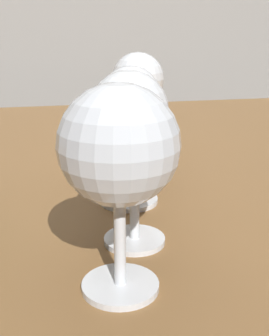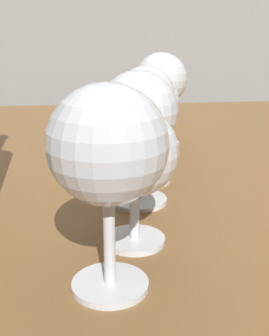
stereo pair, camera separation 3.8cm
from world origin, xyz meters
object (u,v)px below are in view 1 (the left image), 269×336
object	(u,v)px
wine_glass_port	(133,102)
wine_glass_cabernet	(129,113)
wine_glass_pinot	(134,155)
wine_glass_rose	(138,81)
wine_glass_amber	(131,101)
wine_glass_white	(119,150)

from	to	relation	value
wine_glass_port	wine_glass_cabernet	bearing A→B (deg)	-103.53
wine_glass_pinot	wine_glass_rose	size ratio (longest dim) A/B	0.82
wine_glass_amber	wine_glass_rose	bearing A→B (deg)	74.66
wine_glass_white	wine_glass_port	world-z (taller)	wine_glass_white
wine_glass_white	wine_glass_cabernet	size ratio (longest dim) A/B	1.05
wine_glass_white	wine_glass_rose	size ratio (longest dim) A/B	1.02
wine_glass_white	wine_glass_cabernet	world-z (taller)	wine_glass_white
wine_glass_cabernet	wine_glass_white	bearing A→B (deg)	-103.71
wine_glass_white	wine_glass_rose	distance (m)	0.44
wine_glass_cabernet	wine_glass_port	world-z (taller)	wine_glass_cabernet
wine_glass_cabernet	wine_glass_amber	world-z (taller)	wine_glass_cabernet
wine_glass_pinot	wine_glass_rose	world-z (taller)	wine_glass_rose
wine_glass_white	wine_glass_amber	world-z (taller)	wine_glass_white
wine_glass_pinot	wine_glass_port	distance (m)	0.27
wine_glass_white	wine_glass_rose	xyz separation A→B (m)	(0.11, 0.42, -0.00)
wine_glass_white	wine_glass_amber	xyz separation A→B (m)	(0.06, 0.24, -0.01)
wine_glass_port	wine_glass_rose	bearing A→B (deg)	72.48
wine_glass_pinot	wine_glass_amber	bearing A→B (deg)	79.28
wine_glass_amber	wine_glass_port	bearing A→B (deg)	76.53
wine_glass_port	wine_glass_white	bearing A→B (deg)	-103.62
wine_glass_pinot	wine_glass_white	bearing A→B (deg)	-110.37
wine_glass_white	wine_glass_port	bearing A→B (deg)	76.38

